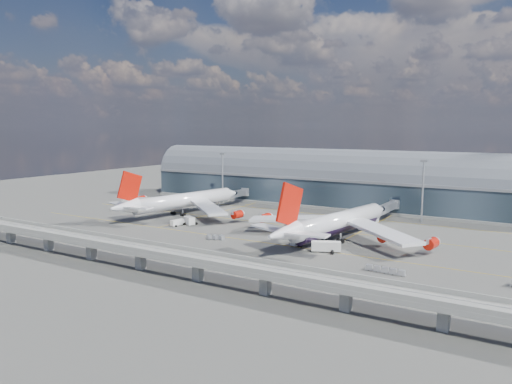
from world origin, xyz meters
The scene contains 18 objects.
ground centered at (0.00, 0.00, 0.00)m, with size 500.00×500.00×0.00m, color #474744.
taxi_lines centered at (0.00, 22.11, 0.01)m, with size 200.00×80.12×0.01m.
terminal centered at (0.00, 77.99, 11.34)m, with size 200.00×30.00×28.00m.
guideway centered at (0.00, -55.00, 5.29)m, with size 220.00×8.50×7.20m.
floodlight_mast_left centered at (-50.00, 55.00, 13.63)m, with size 3.00×0.70×25.70m.
floodlight_mast_right centered at (50.00, 55.00, 13.63)m, with size 3.00×0.70×25.70m.
airliner_left centered at (-45.73, 16.65, 6.25)m, with size 68.07×71.64×21.88m.
airliner_right centered at (32.34, 6.07, 5.98)m, with size 69.40×72.60×23.08m.
jet_bridge_left centered at (-41.84, 53.12, 5.18)m, with size 4.40×28.00×7.25m.
jet_bridge_right centered at (36.14, 51.18, 5.18)m, with size 4.40×32.00×7.25m.
service_truck_0 centered at (-30.75, -3.37, 1.28)m, with size 2.66×6.18×2.48m.
service_truck_1 centered at (-27.84, 0.51, 1.66)m, with size 6.23×4.98×3.29m.
service_truck_2 centered at (36.15, -10.67, 1.73)m, with size 9.45×6.19×3.33m.
service_truck_3 centered at (25.18, -7.50, 1.53)m, with size 4.11×6.60×2.98m.
service_truck_4 centered at (33.84, 42.13, 1.62)m, with size 3.45×5.87×3.21m.
service_truck_5 centered at (13.67, 25.38, 1.65)m, with size 6.24×6.73×3.22m.
cargo_train_0 centered at (-3.58, -15.28, 0.80)m, with size 6.97×3.57×1.54m.
cargo_train_1 centered at (58.90, -23.36, 0.77)m, with size 11.25×2.25×1.48m.
Camera 1 is at (97.18, -152.69, 39.40)m, focal length 35.00 mm.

